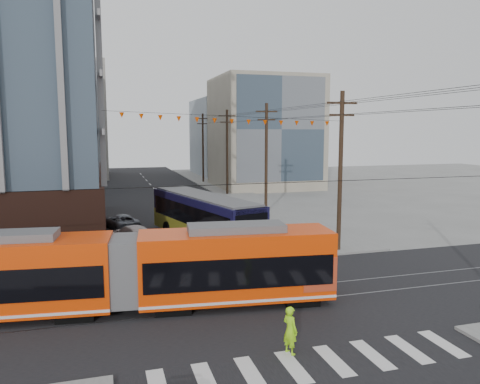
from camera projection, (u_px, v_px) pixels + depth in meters
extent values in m
plane|color=slate|center=(283.00, 330.00, 19.76)|extent=(160.00, 160.00, 0.00)
cube|color=#8C99A5|center=(24.00, 126.00, 63.22)|extent=(18.00, 16.00, 18.00)
cube|color=gray|center=(264.00, 133.00, 68.84)|extent=(14.00, 14.00, 16.00)
cube|color=gray|center=(60.00, 121.00, 82.94)|extent=(16.00, 18.00, 20.00)
cube|color=#8C99A5|center=(239.00, 138.00, 88.54)|extent=(16.00, 16.00, 14.00)
cylinder|color=black|center=(203.00, 148.00, 74.66)|extent=(0.30, 0.30, 11.00)
imported|color=#B0B3B5|center=(137.00, 250.00, 30.37)|extent=(1.46, 4.19, 1.38)
imported|color=silver|center=(132.00, 234.00, 34.79)|extent=(3.64, 5.14, 1.38)
imported|color=slate|center=(121.00, 221.00, 40.05)|extent=(3.27, 4.93, 1.26)
imported|color=#9EF117|center=(290.00, 330.00, 17.57)|extent=(0.66, 0.79, 1.86)
cube|color=gray|center=(319.00, 238.00, 34.95)|extent=(1.05, 3.67, 0.73)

